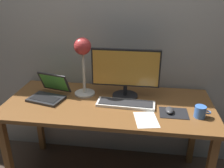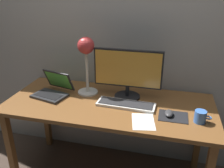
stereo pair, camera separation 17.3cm
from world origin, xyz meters
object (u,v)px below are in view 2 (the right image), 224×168
Objects in this scene: mouse at (169,113)px; keyboard_main at (126,104)px; desk_lamp at (86,54)px; monitor at (128,72)px; laptop at (54,88)px; coffee_mug at (200,117)px.

keyboard_main is at bearing 167.15° from mouse.
monitor is at bearing -0.40° from desk_lamp.
mouse is at bearing -7.89° from laptop.
monitor is at bearing 8.27° from laptop.
laptop is at bearing 172.11° from mouse.
desk_lamp is at bearing 157.54° from keyboard_main.
laptop is 2.85× the size of coffee_mug.
desk_lamp is (0.26, 0.09, 0.29)m from laptop.
laptop is (-0.60, -0.09, -0.17)m from monitor.
desk_lamp is 0.78m from mouse.
monitor is 0.45m from mouse.
monitor reaches higher than coffee_mug.
mouse is at bearing -18.04° from desk_lamp.
coffee_mug is at bearing -16.08° from desk_lamp.
desk_lamp is 4.95× the size of mouse.
coffee_mug is (0.88, -0.25, -0.30)m from desk_lamp.
laptop is 1.15m from coffee_mug.
monitor is 0.63m from laptop.
coffee_mug is at bearing -11.49° from keyboard_main.
laptop reaches higher than keyboard_main.
laptop is at bearing 171.86° from coffee_mug.
monitor reaches higher than keyboard_main.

